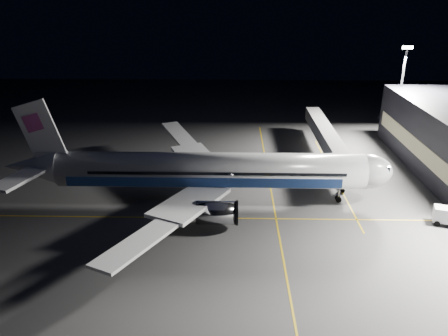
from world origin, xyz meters
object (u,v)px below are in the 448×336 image
object	(u,v)px
safety_cone_a	(224,186)
jet_bridge	(328,139)
baggage_tug	(206,163)
safety_cone_b	(247,177)
floodlight_mast_north	(401,85)
safety_cone_c	(214,172)
airliner	(204,171)

from	to	relation	value
safety_cone_a	jet_bridge	bearing A→B (deg)	33.61
baggage_tug	safety_cone_b	size ratio (longest dim) A/B	4.54
floodlight_mast_north	safety_cone_c	size ratio (longest dim) A/B	39.63
safety_cone_b	safety_cone_c	distance (m)	6.38
safety_cone_a	airliner	bearing A→B (deg)	-122.39
baggage_tug	safety_cone_b	distance (m)	9.39
jet_bridge	safety_cone_b	xyz separation A→B (m)	(-16.00, -9.17, -4.26)
floodlight_mast_north	safety_cone_b	world-z (taller)	floodlight_mast_north
jet_bridge	baggage_tug	xyz separation A→B (m)	(-23.69, -3.81, -3.77)
safety_cone_a	baggage_tug	bearing A→B (deg)	110.65
safety_cone_c	airliner	bearing A→B (deg)	-95.41
airliner	jet_bridge	distance (m)	29.31
baggage_tug	airliner	bearing A→B (deg)	-105.43
floodlight_mast_north	safety_cone_a	size ratio (longest dim) A/B	38.86
jet_bridge	floodlight_mast_north	world-z (taller)	floodlight_mast_north
floodlight_mast_north	safety_cone_b	bearing A→B (deg)	-145.81
airliner	floodlight_mast_north	xyz separation A→B (m)	(41.08, 31.99, 7.21)
airliner	safety_cone_b	world-z (taller)	airliner
safety_cone_a	safety_cone_b	distance (m)	5.85
safety_cone_a	safety_cone_c	distance (m)	6.53
jet_bridge	baggage_tug	world-z (taller)	jet_bridge
floodlight_mast_north	safety_cone_c	bearing A→B (deg)	-152.27
baggage_tug	safety_cone_a	xyz separation A→B (m)	(3.60, -9.54, -0.55)
airliner	safety_cone_c	bearing A→B (deg)	84.59
floodlight_mast_north	safety_cone_c	distance (m)	46.83
airliner	safety_cone_c	xyz separation A→B (m)	(1.04, 10.94, -4.90)
floodlight_mast_north	airliner	bearing A→B (deg)	-142.09
airliner	safety_cone_b	size ratio (longest dim) A/B	96.05
baggage_tug	safety_cone_c	world-z (taller)	baggage_tug
airliner	safety_cone_a	xyz separation A→B (m)	(2.98, 4.70, -4.90)
safety_cone_a	safety_cone_c	xyz separation A→B (m)	(-1.95, 6.23, -0.01)
safety_cone_a	safety_cone_b	world-z (taller)	safety_cone_b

